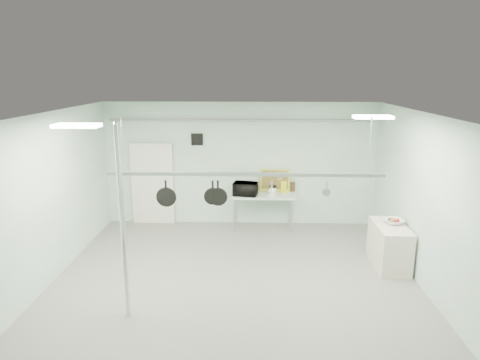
{
  "coord_description": "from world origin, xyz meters",
  "views": [
    {
      "loc": [
        0.34,
        -6.87,
        3.89
      ],
      "look_at": [
        0.09,
        1.0,
        1.92
      ],
      "focal_mm": 32.0,
      "sensor_mm": 36.0,
      "label": 1
    }
  ],
  "objects_px": {
    "chrome_pole": "(123,224)",
    "microwave": "(246,189)",
    "skillet_right": "(213,193)",
    "pot_rack": "(245,173)",
    "skillet_left": "(166,194)",
    "fruit_bowl": "(394,221)",
    "skillet_mid": "(218,194)",
    "prep_table": "(263,197)",
    "side_cabinet": "(389,246)",
    "coffee_canister": "(273,191)"
  },
  "relations": [
    {
      "from": "chrome_pole",
      "to": "microwave",
      "type": "xyz_separation_m",
      "value": [
        1.86,
        4.11,
        -0.53
      ]
    },
    {
      "from": "microwave",
      "to": "skillet_right",
      "type": "height_order",
      "value": "skillet_right"
    },
    {
      "from": "pot_rack",
      "to": "skillet_left",
      "type": "height_order",
      "value": "pot_rack"
    },
    {
      "from": "chrome_pole",
      "to": "fruit_bowl",
      "type": "bearing_deg",
      "value": 23.09
    },
    {
      "from": "pot_rack",
      "to": "fruit_bowl",
      "type": "bearing_deg",
      "value": 21.63
    },
    {
      "from": "microwave",
      "to": "skillet_left",
      "type": "distance_m",
      "value": 3.57
    },
    {
      "from": "pot_rack",
      "to": "skillet_mid",
      "type": "relative_size",
      "value": 10.3
    },
    {
      "from": "chrome_pole",
      "to": "prep_table",
      "type": "relative_size",
      "value": 2.0
    },
    {
      "from": "pot_rack",
      "to": "skillet_mid",
      "type": "bearing_deg",
      "value": 180.0
    },
    {
      "from": "side_cabinet",
      "to": "skillet_right",
      "type": "bearing_deg",
      "value": -162.61
    },
    {
      "from": "microwave",
      "to": "skillet_left",
      "type": "bearing_deg",
      "value": 78.34
    },
    {
      "from": "pot_rack",
      "to": "coffee_canister",
      "type": "distance_m",
      "value": 3.5
    },
    {
      "from": "microwave",
      "to": "fruit_bowl",
      "type": "height_order",
      "value": "microwave"
    },
    {
      "from": "skillet_mid",
      "to": "fruit_bowl",
      "type": "bearing_deg",
      "value": 19.02
    },
    {
      "from": "coffee_canister",
      "to": "skillet_right",
      "type": "height_order",
      "value": "skillet_right"
    },
    {
      "from": "prep_table",
      "to": "side_cabinet",
      "type": "distance_m",
      "value": 3.39
    },
    {
      "from": "skillet_mid",
      "to": "skillet_right",
      "type": "bearing_deg",
      "value": -179.93
    },
    {
      "from": "chrome_pole",
      "to": "skillet_right",
      "type": "height_order",
      "value": "chrome_pole"
    },
    {
      "from": "prep_table",
      "to": "skillet_mid",
      "type": "height_order",
      "value": "skillet_mid"
    },
    {
      "from": "pot_rack",
      "to": "side_cabinet",
      "type": "bearing_deg",
      "value": 20.45
    },
    {
      "from": "chrome_pole",
      "to": "skillet_mid",
      "type": "bearing_deg",
      "value": 32.18
    },
    {
      "from": "skillet_left",
      "to": "side_cabinet",
      "type": "bearing_deg",
      "value": 13.2
    },
    {
      "from": "fruit_bowl",
      "to": "skillet_mid",
      "type": "height_order",
      "value": "skillet_mid"
    },
    {
      "from": "microwave",
      "to": "skillet_right",
      "type": "xyz_separation_m",
      "value": [
        -0.52,
        -3.21,
        0.8
      ]
    },
    {
      "from": "coffee_canister",
      "to": "skillet_right",
      "type": "distance_m",
      "value": 3.54
    },
    {
      "from": "skillet_left",
      "to": "skillet_mid",
      "type": "height_order",
      "value": "same"
    },
    {
      "from": "microwave",
      "to": "skillet_mid",
      "type": "bearing_deg",
      "value": 93.45
    },
    {
      "from": "side_cabinet",
      "to": "microwave",
      "type": "xyz_separation_m",
      "value": [
        -2.99,
        2.11,
        0.62
      ]
    },
    {
      "from": "prep_table",
      "to": "fruit_bowl",
      "type": "relative_size",
      "value": 4.07
    },
    {
      "from": "prep_table",
      "to": "pot_rack",
      "type": "bearing_deg",
      "value": -96.91
    },
    {
      "from": "fruit_bowl",
      "to": "skillet_mid",
      "type": "relative_size",
      "value": 0.84
    },
    {
      "from": "skillet_mid",
      "to": "pot_rack",
      "type": "bearing_deg",
      "value": 0.07
    },
    {
      "from": "coffee_canister",
      "to": "skillet_mid",
      "type": "height_order",
      "value": "skillet_mid"
    },
    {
      "from": "side_cabinet",
      "to": "pot_rack",
      "type": "xyz_separation_m",
      "value": [
        -2.95,
        -1.1,
        1.78
      ]
    },
    {
      "from": "chrome_pole",
      "to": "coffee_canister",
      "type": "distance_m",
      "value": 4.87
    },
    {
      "from": "prep_table",
      "to": "fruit_bowl",
      "type": "bearing_deg",
      "value": -38.65
    },
    {
      "from": "pot_rack",
      "to": "coffee_canister",
      "type": "xyz_separation_m",
      "value": [
        0.64,
        3.22,
        -1.22
      ]
    },
    {
      "from": "skillet_left",
      "to": "skillet_right",
      "type": "height_order",
      "value": "same"
    },
    {
      "from": "fruit_bowl",
      "to": "side_cabinet",
      "type": "bearing_deg",
      "value": -127.25
    },
    {
      "from": "skillet_left",
      "to": "skillet_right",
      "type": "bearing_deg",
      "value": -1.04
    },
    {
      "from": "chrome_pole",
      "to": "prep_table",
      "type": "xyz_separation_m",
      "value": [
        2.3,
        4.2,
        -0.77
      ]
    },
    {
      "from": "prep_table",
      "to": "skillet_mid",
      "type": "distance_m",
      "value": 3.56
    },
    {
      "from": "prep_table",
      "to": "microwave",
      "type": "distance_m",
      "value": 0.51
    },
    {
      "from": "chrome_pole",
      "to": "skillet_mid",
      "type": "distance_m",
      "value": 1.71
    },
    {
      "from": "pot_rack",
      "to": "skillet_right",
      "type": "xyz_separation_m",
      "value": [
        -0.56,
        0.0,
        -0.36
      ]
    },
    {
      "from": "side_cabinet",
      "to": "pot_rack",
      "type": "bearing_deg",
      "value": -159.55
    },
    {
      "from": "chrome_pole",
      "to": "skillet_mid",
      "type": "relative_size",
      "value": 6.86
    },
    {
      "from": "skillet_right",
      "to": "coffee_canister",
      "type": "bearing_deg",
      "value": 59.11
    },
    {
      "from": "side_cabinet",
      "to": "fruit_bowl",
      "type": "relative_size",
      "value": 3.05
    },
    {
      "from": "coffee_canister",
      "to": "skillet_mid",
      "type": "relative_size",
      "value": 0.45
    }
  ]
}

